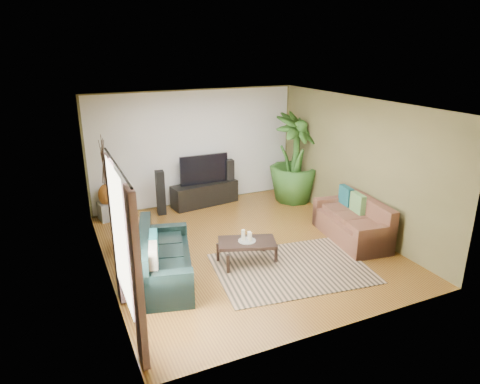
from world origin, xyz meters
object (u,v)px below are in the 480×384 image
coffee_table (247,252)px  tv_stand (205,194)px  pedestal (108,211)px  side_table (129,236)px  speaker_left (161,193)px  sofa_left (165,256)px  vase (107,195)px  speaker_right (229,180)px  potted_plant (295,158)px  television (204,169)px  sofa_right (352,219)px

coffee_table → tv_stand: 3.06m
pedestal → tv_stand: bearing=0.0°
coffee_table → side_table: side_table is taller
speaker_left → side_table: bearing=-119.3°
sofa_left → vase: sofa_left is taller
coffee_table → speaker_right: size_ratio=0.96×
coffee_table → potted_plant: 3.52m
side_table → tv_stand: bearing=38.5°
speaker_left → vase: (-1.14, 0.18, 0.06)m
speaker_right → side_table: bearing=-146.2°
television → side_table: bearing=-141.5°
speaker_right → side_table: size_ratio=1.92×
sofa_left → coffee_table: bearing=-76.1°
speaker_left → potted_plant: size_ratio=0.48×
sofa_left → pedestal: sofa_left is taller
speaker_right → potted_plant: 1.67m
side_table → potted_plant: bearing=14.1°
speaker_left → pedestal: 1.20m
potted_plant → side_table: (-4.21, -1.05, -0.80)m
tv_stand → potted_plant: 2.33m
television → pedestal: (-2.25, 0.00, -0.69)m
speaker_left → vase: 1.16m
television → speaker_right: bearing=0.0°
tv_stand → vase: 2.27m
television → side_table: size_ratio=2.17×
sofa_left → tv_stand: 3.52m
pedestal → vase: (0.00, 0.00, 0.37)m
coffee_table → sofa_right: bearing=19.8°
coffee_table → pedestal: 3.61m
potted_plant → pedestal: bearing=171.7°
sofa_left → television: (1.78, 3.04, 0.45)m
television → potted_plant: 2.19m
television → potted_plant: (2.09, -0.63, 0.19)m
coffee_table → speaker_left: (-0.79, 2.87, 0.30)m
pedestal → sofa_right: bearing=-35.7°
side_table → speaker_right: bearing=31.4°
speaker_right → pedestal: 2.92m
pedestal → side_table: (0.13, -1.69, 0.08)m
speaker_right → television: bearing=-177.6°
coffee_table → potted_plant: size_ratio=0.47×
potted_plant → vase: (-4.34, 0.63, -0.50)m
speaker_left → pedestal: speaker_left is taller
coffee_table → pedestal: (-1.93, 3.05, -0.01)m
sofa_left → potted_plant: bearing=-43.9°
sofa_right → speaker_left: bearing=-125.1°
speaker_right → vase: speaker_right is taller
pedestal → vase: size_ratio=0.78×
sofa_left → television: size_ratio=1.59×
sofa_right → television: bearing=-139.4°
sofa_left → television: bearing=-16.0°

